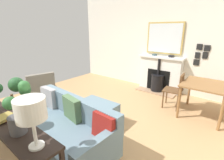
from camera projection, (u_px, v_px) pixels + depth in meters
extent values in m
cube|color=tan|center=(91.00, 122.00, 3.27)|extent=(5.44, 5.45, 0.01)
cube|color=silver|center=(154.00, 41.00, 4.88)|extent=(0.12, 5.45, 2.85)
cube|color=#9E7A5B|center=(155.00, 92.00, 4.77)|extent=(0.30, 1.14, 0.03)
cube|color=silver|center=(160.00, 74.00, 4.83)|extent=(0.24, 1.20, 0.98)
cube|color=black|center=(158.00, 80.00, 4.80)|extent=(0.06, 0.67, 0.62)
cylinder|color=black|center=(157.00, 83.00, 4.79)|extent=(0.36, 0.36, 0.47)
cylinder|color=black|center=(158.00, 75.00, 4.72)|extent=(0.38, 0.38, 0.02)
cylinder|color=black|center=(159.00, 67.00, 4.65)|extent=(0.07, 0.07, 0.47)
cube|color=silver|center=(161.00, 57.00, 4.65)|extent=(0.29, 1.28, 0.05)
cube|color=tan|center=(165.00, 38.00, 4.59)|extent=(0.04, 1.02, 0.87)
cube|color=silver|center=(164.00, 38.00, 4.57)|extent=(0.01, 0.94, 0.79)
cylinder|color=#334C56|center=(154.00, 55.00, 4.79)|extent=(0.14, 0.14, 0.04)
torus|color=#334C56|center=(154.00, 54.00, 4.79)|extent=(0.14, 0.14, 0.01)
cylinder|color=black|center=(171.00, 56.00, 4.50)|extent=(0.14, 0.14, 0.05)
torus|color=black|center=(171.00, 56.00, 4.49)|extent=(0.15, 0.15, 0.01)
cylinder|color=#B2B2B7|center=(21.00, 134.00, 2.81)|extent=(0.04, 0.04, 0.10)
cylinder|color=#B2B2B7|center=(54.00, 119.00, 3.27)|extent=(0.04, 0.04, 0.10)
cylinder|color=#B2B2B7|center=(112.00, 157.00, 2.31)|extent=(0.04, 0.04, 0.10)
cube|color=slate|center=(61.00, 133.00, 2.50)|extent=(0.88, 1.85, 0.30)
cube|color=slate|center=(77.00, 107.00, 2.65)|extent=(0.23, 1.81, 0.34)
cube|color=slate|center=(33.00, 103.00, 2.96)|extent=(0.76, 0.16, 0.18)
cube|color=slate|center=(99.00, 145.00, 1.90)|extent=(0.76, 0.16, 0.18)
cube|color=#99999E|center=(49.00, 98.00, 3.02)|extent=(0.12, 0.37, 0.37)
cube|color=#4C6B47|center=(72.00, 109.00, 2.57)|extent=(0.18, 0.40, 0.39)
cube|color=maroon|center=(104.00, 127.00, 2.14)|extent=(0.17, 0.36, 0.36)
cylinder|color=#B2B2B7|center=(79.00, 120.00, 3.25)|extent=(0.03, 0.03, 0.09)
cylinder|color=#B2B2B7|center=(102.00, 131.00, 2.90)|extent=(0.03, 0.03, 0.09)
cylinder|color=#B2B2B7|center=(93.00, 112.00, 3.57)|extent=(0.03, 0.03, 0.09)
cylinder|color=#B2B2B7|center=(116.00, 121.00, 3.22)|extent=(0.03, 0.03, 0.09)
cube|color=slate|center=(97.00, 111.00, 3.17)|extent=(0.54, 0.77, 0.33)
cube|color=brown|center=(48.00, 92.00, 4.34)|extent=(0.05, 0.05, 0.34)
cube|color=brown|center=(27.00, 97.00, 4.04)|extent=(0.05, 0.05, 0.34)
cube|color=brown|center=(54.00, 98.00, 3.98)|extent=(0.05, 0.05, 0.34)
cube|color=brown|center=(32.00, 104.00, 3.68)|extent=(0.05, 0.05, 0.34)
cube|color=slate|center=(40.00, 90.00, 3.95)|extent=(0.72, 0.69, 0.08)
cube|color=slate|center=(41.00, 83.00, 3.68)|extent=(0.61, 0.26, 0.44)
cube|color=brown|center=(52.00, 84.00, 4.11)|extent=(0.17, 0.53, 0.04)
cube|color=brown|center=(24.00, 90.00, 3.74)|extent=(0.17, 0.53, 0.04)
cube|color=black|center=(2.00, 124.00, 2.56)|extent=(0.04, 0.04, 0.72)
cube|color=black|center=(10.00, 125.00, 1.88)|extent=(0.33, 1.66, 0.03)
cylinder|color=white|center=(37.00, 146.00, 1.51)|extent=(0.14, 0.14, 0.02)
cylinder|color=white|center=(35.00, 132.00, 1.46)|extent=(0.03, 0.03, 0.27)
cylinder|color=silver|center=(31.00, 109.00, 1.39)|extent=(0.26, 0.26, 0.20)
cylinder|color=#4C4C51|center=(18.00, 125.00, 1.68)|extent=(0.17, 0.17, 0.19)
cylinder|color=brown|center=(14.00, 105.00, 1.61)|extent=(0.02, 0.02, 0.25)
sphere|color=#2D6633|center=(10.00, 103.00, 1.41)|extent=(0.12, 0.12, 0.12)
sphere|color=#387A3D|center=(24.00, 86.00, 1.52)|extent=(0.11, 0.11, 0.11)
sphere|color=#26562D|center=(25.00, 90.00, 1.68)|extent=(0.12, 0.12, 0.12)
sphere|color=#26562D|center=(16.00, 85.00, 1.71)|extent=(0.16, 0.16, 0.16)
cube|color=#B23833|center=(5.00, 119.00, 1.96)|extent=(0.27, 0.16, 0.02)
cube|color=olive|center=(4.00, 117.00, 1.94)|extent=(0.23, 0.21, 0.03)
cylinder|color=olive|center=(189.00, 91.00, 3.94)|extent=(0.05, 0.05, 0.69)
cylinder|color=olive|center=(179.00, 103.00, 3.33)|extent=(0.05, 0.05, 0.69)
cylinder|color=olive|center=(221.00, 114.00, 2.89)|extent=(0.05, 0.05, 0.69)
cube|color=olive|center=(206.00, 84.00, 3.31)|extent=(0.91, 0.84, 0.03)
cylinder|color=brown|center=(167.00, 95.00, 4.04)|extent=(0.04, 0.04, 0.42)
cylinder|color=brown|center=(163.00, 100.00, 3.78)|extent=(0.04, 0.04, 0.42)
cylinder|color=brown|center=(180.00, 98.00, 3.88)|extent=(0.04, 0.04, 0.42)
cylinder|color=brown|center=(177.00, 103.00, 3.62)|extent=(0.04, 0.04, 0.42)
cube|color=brown|center=(173.00, 90.00, 3.76)|extent=(0.44, 0.44, 0.02)
cube|color=brown|center=(182.00, 83.00, 3.62)|extent=(0.36, 0.07, 0.39)
cube|color=black|center=(199.00, 47.00, 4.11)|extent=(0.02, 0.13, 0.14)
cube|color=black|center=(207.00, 48.00, 4.01)|extent=(0.02, 0.14, 0.14)
cube|color=black|center=(197.00, 55.00, 4.18)|extent=(0.02, 0.12, 0.16)
cube|color=black|center=(205.00, 55.00, 4.07)|extent=(0.02, 0.12, 0.17)
cube|color=black|center=(196.00, 62.00, 4.24)|extent=(0.02, 0.14, 0.15)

